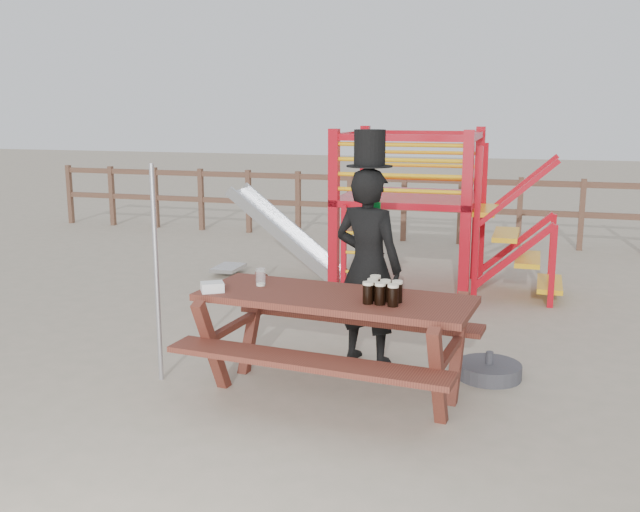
# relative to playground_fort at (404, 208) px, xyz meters

# --- Properties ---
(ground) EXTENTS (60.00, 60.00, 0.00)m
(ground) POSITION_rel_playground_fort_xyz_m (-0.12, -3.58, -1.07)
(ground) COLOR tan
(ground) RESTS_ON ground
(back_fence) EXTENTS (15.09, 0.09, 1.20)m
(back_fence) POSITION_rel_playground_fort_xyz_m (-0.12, 3.42, -0.34)
(back_fence) COLOR brown
(back_fence) RESTS_ON ground
(playground_fort) EXTENTS (4.71, 1.84, 2.10)m
(playground_fort) POSITION_rel_playground_fort_xyz_m (0.00, 0.00, 0.00)
(playground_fort) COLOR red
(playground_fort) RESTS_ON ground
(picnic_table) EXTENTS (2.33, 1.71, 0.86)m
(picnic_table) POSITION_rel_playground_fort_xyz_m (0.14, -3.76, -0.53)
(picnic_table) COLOR maroon
(picnic_table) RESTS_ON ground
(man_with_hat) EXTENTS (0.76, 0.61, 2.15)m
(man_with_hat) POSITION_rel_playground_fort_xyz_m (0.21, -2.90, -0.11)
(man_with_hat) COLOR black
(man_with_hat) RESTS_ON ground
(metal_pole) EXTENTS (0.04, 0.04, 1.89)m
(metal_pole) POSITION_rel_playground_fort_xyz_m (-1.41, -3.88, -0.13)
(metal_pole) COLOR #B2B2B7
(metal_pole) RESTS_ON ground
(parasol_base) EXTENTS (0.57, 0.57, 0.24)m
(parasol_base) POSITION_rel_playground_fort_xyz_m (1.34, -2.99, -1.01)
(parasol_base) COLOR #3C3C41
(parasol_base) RESTS_ON ground
(paper_bag) EXTENTS (0.23, 0.22, 0.08)m
(paper_bag) POSITION_rel_playground_fort_xyz_m (-0.85, -3.96, -0.18)
(paper_bag) COLOR white
(paper_bag) RESTS_ON picnic_table
(stout_pints) EXTENTS (0.29, 0.33, 0.17)m
(stout_pints) POSITION_rel_playground_fort_xyz_m (0.55, -3.86, -0.13)
(stout_pints) COLOR black
(stout_pints) RESTS_ON picnic_table
(empty_glasses) EXTENTS (0.08, 0.08, 0.15)m
(empty_glasses) POSITION_rel_playground_fort_xyz_m (-0.55, -3.64, -0.15)
(empty_glasses) COLOR silver
(empty_glasses) RESTS_ON picnic_table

